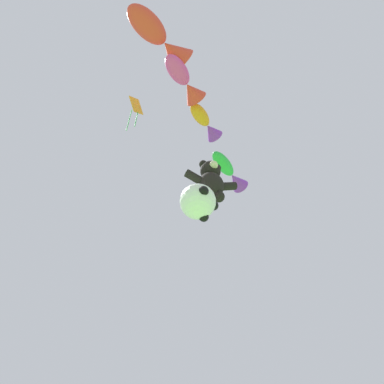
# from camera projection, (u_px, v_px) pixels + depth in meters

# --- Properties ---
(teddy_bear_kite) EXTENTS (1.88, 0.83, 1.91)m
(teddy_bear_kite) POSITION_uv_depth(u_px,v_px,m) (211.00, 180.00, 12.60)
(teddy_bear_kite) COLOR black
(soccer_ball_kite) EXTENTS (1.20, 1.19, 1.10)m
(soccer_ball_kite) POSITION_uv_depth(u_px,v_px,m) (198.00, 202.00, 11.16)
(soccer_ball_kite) COLOR white
(fish_kite_emerald) EXTENTS (2.09, 1.78, 0.70)m
(fish_kite_emerald) POSITION_uv_depth(u_px,v_px,m) (230.00, 172.00, 15.44)
(fish_kite_emerald) COLOR green
(fish_kite_tangerine) EXTENTS (1.66, 1.48, 0.64)m
(fish_kite_tangerine) POSITION_uv_depth(u_px,v_px,m) (206.00, 123.00, 14.18)
(fish_kite_tangerine) COLOR orange
(fish_kite_magenta) EXTENTS (1.87, 1.71, 0.79)m
(fish_kite_magenta) POSITION_uv_depth(u_px,v_px,m) (185.00, 81.00, 12.94)
(fish_kite_magenta) COLOR #E53F9E
(fish_kite_crimson) EXTENTS (2.59, 1.98, 1.05)m
(fish_kite_crimson) POSITION_uv_depth(u_px,v_px,m) (160.00, 39.00, 12.50)
(fish_kite_crimson) COLOR red
(diamond_kite) EXTENTS (0.71, 0.61, 2.44)m
(diamond_kite) POSITION_uv_depth(u_px,v_px,m) (135.00, 109.00, 13.81)
(diamond_kite) COLOR orange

